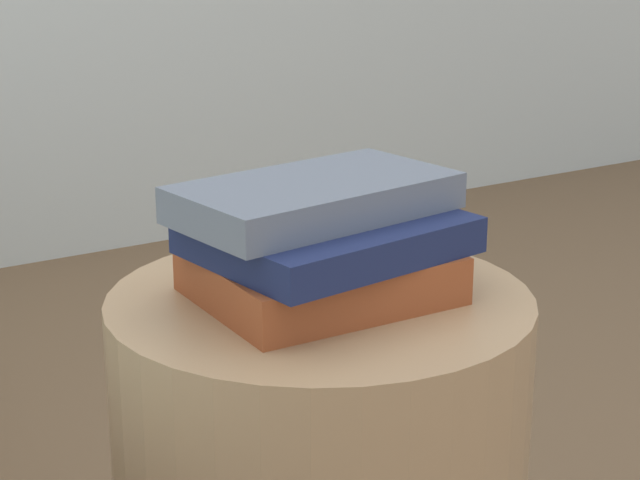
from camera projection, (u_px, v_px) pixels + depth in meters
book_rust at (318, 274)px, 1.13m from camera, size 0.25×0.21×0.05m
book_navy at (328, 235)px, 1.12m from camera, size 0.28×0.24×0.04m
book_slate at (314, 198)px, 1.11m from camera, size 0.30×0.19×0.04m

